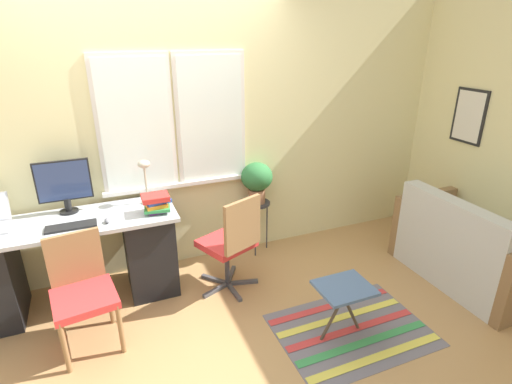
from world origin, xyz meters
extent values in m
plane|color=tan|center=(0.00, 0.00, 0.00)|extent=(14.00, 14.00, 0.00)
cube|color=beige|center=(0.00, 0.66, 1.35)|extent=(9.00, 0.06, 2.70)
cube|color=silver|center=(-0.13, 0.62, 1.42)|extent=(0.66, 0.02, 1.20)
cube|color=white|center=(-0.13, 0.61, 1.42)|extent=(0.59, 0.01, 1.13)
cube|color=silver|center=(0.54, 0.62, 1.42)|extent=(0.66, 0.02, 1.20)
cube|color=white|center=(0.54, 0.61, 1.42)|extent=(0.59, 0.01, 1.13)
cube|color=silver|center=(0.20, 0.63, 0.83)|extent=(1.38, 0.11, 0.04)
cube|color=beige|center=(3.04, 0.00, 1.35)|extent=(0.06, 9.00, 2.70)
cube|color=black|center=(3.00, -0.07, 1.38)|extent=(0.02, 0.36, 0.54)
cube|color=silver|center=(2.99, -0.07, 1.38)|extent=(0.01, 0.31, 0.49)
cube|color=#B2B7BC|center=(-0.78, 0.29, 0.75)|extent=(1.70, 0.58, 0.03)
cube|color=black|center=(-0.17, 0.29, 0.37)|extent=(0.40, 0.50, 0.74)
cylinder|color=black|center=(-0.76, 0.47, 0.78)|extent=(0.15, 0.15, 0.02)
cylinder|color=black|center=(-0.76, 0.47, 0.84)|extent=(0.06, 0.06, 0.10)
cube|color=black|center=(-0.76, 0.48, 1.05)|extent=(0.42, 0.02, 0.34)
cube|color=navy|center=(-0.76, 0.47, 1.05)|extent=(0.39, 0.01, 0.32)
cube|color=black|center=(-0.74, 0.16, 0.78)|extent=(0.37, 0.13, 0.02)
ellipsoid|color=slate|center=(-0.48, 0.14, 0.79)|extent=(0.04, 0.07, 0.04)
cylinder|color=#BCB299|center=(-0.12, 0.43, 0.78)|extent=(0.11, 0.11, 0.01)
cylinder|color=#BCB299|center=(-0.12, 0.43, 0.94)|extent=(0.02, 0.02, 0.32)
ellipsoid|color=#BCB299|center=(-0.12, 0.43, 1.12)|extent=(0.11, 0.11, 0.07)
cube|color=purple|center=(-0.07, 0.20, 0.78)|extent=(0.18, 0.14, 0.03)
cube|color=green|center=(-0.08, 0.19, 0.81)|extent=(0.23, 0.20, 0.03)
cube|color=orange|center=(-0.08, 0.19, 0.84)|extent=(0.18, 0.16, 0.03)
cube|color=#2851B2|center=(-0.06, 0.19, 0.87)|extent=(0.22, 0.15, 0.03)
cube|color=red|center=(-0.09, 0.19, 0.90)|extent=(0.22, 0.17, 0.04)
cylinder|color=olive|center=(-0.86, -0.50, 0.21)|extent=(0.04, 0.04, 0.41)
cylinder|color=olive|center=(-0.50, -0.45, 0.21)|extent=(0.04, 0.04, 0.41)
cylinder|color=olive|center=(-0.91, -0.14, 0.21)|extent=(0.04, 0.04, 0.41)
cylinder|color=olive|center=(-0.55, -0.09, 0.21)|extent=(0.04, 0.04, 0.41)
cube|color=red|center=(-0.70, -0.30, 0.41)|extent=(0.47, 0.46, 0.06)
cube|color=olive|center=(-0.73, -0.09, 0.64)|extent=(0.38, 0.08, 0.40)
cube|color=#47474C|center=(0.34, -0.02, 0.01)|extent=(0.27, 0.14, 0.03)
cube|color=#47474C|center=(0.48, -0.10, 0.01)|extent=(0.06, 0.28, 0.03)
cube|color=#47474C|center=(0.60, 0.00, 0.01)|extent=(0.28, 0.10, 0.03)
cube|color=#47474C|center=(0.54, 0.16, 0.01)|extent=(0.18, 0.26, 0.03)
cube|color=#47474C|center=(0.37, 0.14, 0.01)|extent=(0.21, 0.24, 0.03)
cylinder|color=#333338|center=(0.46, 0.04, 0.22)|extent=(0.04, 0.04, 0.38)
cube|color=red|center=(0.46, 0.04, 0.44)|extent=(0.53, 0.52, 0.06)
cube|color=olive|center=(0.55, -0.16, 0.69)|extent=(0.37, 0.18, 0.44)
cube|color=beige|center=(2.58, -0.71, 0.21)|extent=(0.74, 1.11, 0.42)
cube|color=beige|center=(2.29, -0.71, 0.63)|extent=(0.16, 1.11, 0.41)
cube|color=olive|center=(2.58, -0.11, 0.32)|extent=(0.74, 0.09, 0.65)
cylinder|color=#333338|center=(0.96, 0.52, 0.54)|extent=(0.27, 0.27, 0.02)
cylinder|color=#333338|center=(1.07, 0.52, 0.27)|extent=(0.01, 0.01, 0.53)
cylinder|color=#333338|center=(0.90, 0.62, 0.27)|extent=(0.01, 0.01, 0.53)
cylinder|color=#333338|center=(0.90, 0.42, 0.27)|extent=(0.01, 0.01, 0.53)
cylinder|color=#9E6B4C|center=(0.96, 0.52, 0.63)|extent=(0.17, 0.17, 0.14)
ellipsoid|color=#2D7038|center=(0.96, 0.52, 0.83)|extent=(0.31, 0.31, 0.28)
cube|color=slate|center=(1.17, -0.90, 0.00)|extent=(1.16, 0.85, 0.01)
cube|color=#DBCC4C|center=(1.17, -1.21, 0.01)|extent=(1.14, 0.07, 0.00)
cube|color=#388E4C|center=(1.17, -1.06, 0.01)|extent=(1.14, 0.07, 0.00)
cube|color=#C63838|center=(1.17, -0.90, 0.01)|extent=(1.14, 0.07, 0.00)
cube|color=#DBCC4C|center=(1.17, -0.75, 0.01)|extent=(1.14, 0.07, 0.00)
cube|color=#C63838|center=(1.17, -0.60, 0.01)|extent=(1.14, 0.07, 0.00)
cube|color=slate|center=(1.06, -0.90, 0.43)|extent=(0.40, 0.34, 0.02)
cylinder|color=#4C3D2D|center=(0.99, -0.90, 0.21)|extent=(0.22, 0.02, 0.43)
cylinder|color=#4C3D2D|center=(1.13, -0.90, 0.21)|extent=(0.22, 0.02, 0.43)
camera|label=1|loc=(-0.47, -2.91, 2.18)|focal=28.00mm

